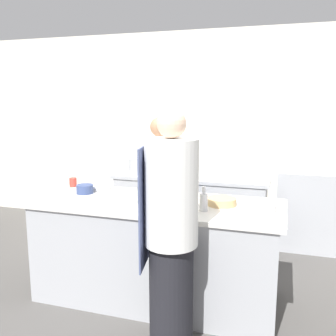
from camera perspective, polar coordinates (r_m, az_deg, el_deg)
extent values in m
plane|color=#4C4947|center=(3.77, -1.68, -19.01)|extent=(16.00, 16.00, 0.00)
cube|color=silver|center=(5.37, 5.72, 5.44)|extent=(8.00, 0.06, 2.80)
cube|color=#A8AAAF|center=(3.57, -1.72, -12.71)|extent=(2.18, 0.85, 0.90)
cube|color=silver|center=(3.42, -1.76, -5.45)|extent=(2.27, 0.89, 0.04)
cube|color=#A8AAAF|center=(4.70, 3.42, -7.02)|extent=(1.82, 0.57, 0.90)
cube|color=#A8AAAF|center=(4.59, 3.48, -1.42)|extent=(1.89, 0.59, 0.04)
cube|color=#A8AAAF|center=(5.08, 20.24, -5.86)|extent=(0.71, 0.61, 0.98)
cube|color=black|center=(4.86, 20.24, -9.31)|extent=(0.57, 0.01, 0.34)
cube|color=black|center=(4.68, 20.74, -1.51)|extent=(0.61, 0.01, 0.06)
cylinder|color=black|center=(2.93, 0.49, -19.03)|extent=(0.33, 0.33, 0.82)
cylinder|color=white|center=(2.63, 0.52, -3.78)|extent=(0.38, 0.38, 0.76)
cube|color=#4C567F|center=(2.69, -3.66, -5.92)|extent=(0.08, 0.36, 0.87)
sphere|color=beige|center=(2.56, 0.54, 6.78)|extent=(0.20, 0.20, 0.20)
cylinder|color=black|center=(4.27, -1.19, -9.72)|extent=(0.30, 0.30, 0.77)
cylinder|color=white|center=(4.08, -1.23, -0.04)|extent=(0.35, 0.35, 0.69)
cube|color=navy|center=(4.03, 1.11, -1.60)|extent=(0.05, 0.33, 0.80)
sphere|color=#9E7051|center=(4.03, -1.25, 6.30)|extent=(0.21, 0.21, 0.21)
cylinder|color=#B2A84C|center=(3.04, 1.59, -5.14)|extent=(0.08, 0.08, 0.20)
cylinder|color=#B2A84C|center=(3.01, 1.60, -2.62)|extent=(0.03, 0.03, 0.08)
cylinder|color=silver|center=(3.13, 5.43, -5.19)|extent=(0.07, 0.07, 0.15)
cylinder|color=silver|center=(3.10, 5.47, -3.35)|extent=(0.03, 0.03, 0.06)
cylinder|color=#5B2319|center=(3.16, -1.88, -4.73)|extent=(0.09, 0.09, 0.18)
cylinder|color=#5B2319|center=(3.13, -1.89, -2.54)|extent=(0.04, 0.04, 0.07)
cylinder|color=black|center=(3.35, -3.96, -4.18)|extent=(0.08, 0.08, 0.14)
cylinder|color=black|center=(3.33, -3.98, -2.53)|extent=(0.04, 0.04, 0.06)
cylinder|color=#19471E|center=(3.61, 2.26, -3.01)|extent=(0.08, 0.08, 0.16)
cylinder|color=#19471E|center=(3.59, 2.27, -1.33)|extent=(0.04, 0.04, 0.06)
cylinder|color=#2D5175|center=(3.22, -3.22, -3.99)|extent=(0.06, 0.06, 0.23)
cylinder|color=#2D5175|center=(3.19, -3.25, -1.26)|extent=(0.03, 0.03, 0.09)
cylinder|color=tan|center=(3.33, 8.18, -5.06)|extent=(0.26, 0.26, 0.06)
cylinder|color=white|center=(3.91, -10.21, -2.91)|extent=(0.19, 0.19, 0.05)
cylinder|color=white|center=(3.21, 13.94, -5.84)|extent=(0.26, 0.26, 0.06)
cylinder|color=navy|center=(3.79, -12.56, -3.16)|extent=(0.16, 0.16, 0.09)
cylinder|color=#B2382D|center=(4.11, -14.27, -2.13)|extent=(0.08, 0.08, 0.09)
cylinder|color=#A8AAAF|center=(4.66, -4.40, 0.31)|extent=(0.26, 0.26, 0.21)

